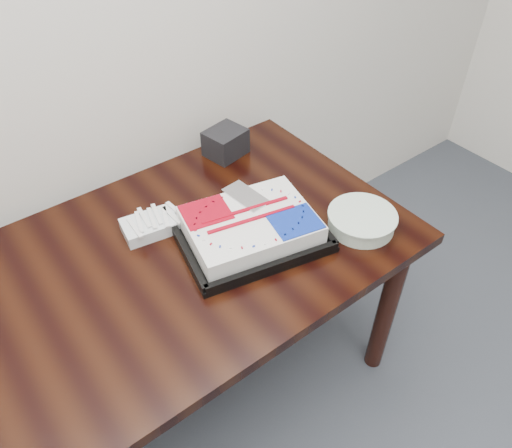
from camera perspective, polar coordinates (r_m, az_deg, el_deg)
table at (r=1.58m, az=-14.18°, el=-8.20°), size 1.80×0.90×0.75m
cake_tray at (r=1.56m, az=-0.68°, el=-0.44°), size 0.51×0.44×0.09m
plate_stack at (r=1.64m, az=11.98°, el=0.41°), size 0.22×0.22×0.05m
fork_bag at (r=1.63m, az=-12.01°, el=-0.12°), size 0.19×0.14×0.05m
napkin_box at (r=1.93m, az=-3.51°, el=9.28°), size 0.16×0.15×0.10m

